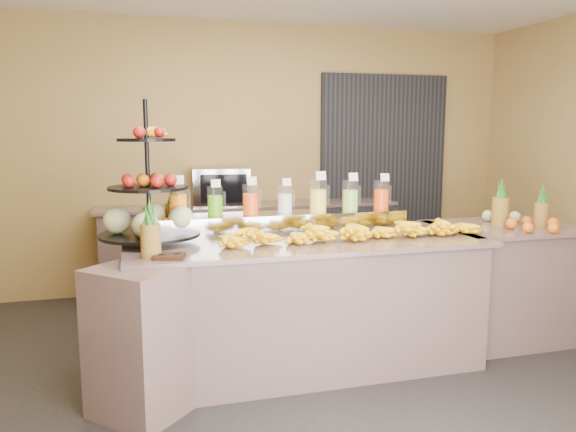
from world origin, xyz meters
name	(u,v)px	position (x,y,z in m)	size (l,w,h in m)	color
ground	(319,381)	(0.00, 0.00, 0.00)	(6.00, 6.00, 0.00)	black
room_envelope	(311,105)	(0.19, 0.79, 1.88)	(6.04, 5.02, 2.82)	olive
buffet_counter	(292,305)	(-0.12, 0.26, 0.47)	(2.75, 1.25, 0.93)	gray
right_counter	(501,281)	(1.70, 0.40, 0.47)	(1.08, 0.88, 0.93)	gray
back_ledge	(250,248)	(0.00, 2.25, 0.47)	(3.10, 0.55, 0.93)	gray
pitcher_tray	(285,222)	(-0.08, 0.58, 1.01)	(1.85, 0.30, 0.15)	gray
juice_pitcher_orange_a	(178,202)	(-0.86, 0.58, 1.18)	(0.13, 0.13, 0.31)	silver
juice_pitcher_green	(215,203)	(-0.60, 0.58, 1.17)	(0.11, 0.12, 0.27)	silver
juice_pitcher_orange_b	(251,201)	(-0.34, 0.58, 1.18)	(0.12, 0.12, 0.29)	silver
juice_pitcher_milk	(285,200)	(-0.08, 0.58, 1.17)	(0.11, 0.12, 0.27)	silver
juice_pitcher_lemon	(318,197)	(0.18, 0.58, 1.19)	(0.13, 0.14, 0.32)	silver
juice_pitcher_lime	(350,197)	(0.44, 0.58, 1.18)	(0.12, 0.13, 0.30)	silver
juice_pitcher_orange_c	(381,196)	(0.70, 0.58, 1.18)	(0.12, 0.12, 0.29)	silver
banana_heap	(351,229)	(0.30, 0.21, 1.00)	(1.97, 0.18, 0.16)	#FFB50C
fruit_stand	(156,207)	(-1.02, 0.47, 1.17)	(0.86, 0.86, 0.96)	black
condiment_caddy	(170,256)	(-0.97, -0.06, 0.94)	(0.17, 0.13, 0.03)	black
pineapple_left_a	(151,236)	(-1.07, -0.01, 1.06)	(0.12, 0.12, 0.36)	brown
pineapple_left_b	(174,215)	(-0.88, 0.72, 1.07)	(0.12, 0.12, 0.39)	brown
right_fruit_pile	(526,219)	(1.79, 0.25, 1.00)	(0.43, 0.41, 0.23)	brown
oven_warmer	(221,187)	(-0.30, 2.25, 1.12)	(0.57, 0.40, 0.38)	gray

